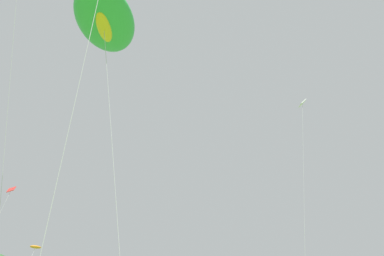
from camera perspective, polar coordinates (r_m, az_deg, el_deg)
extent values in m
ellipsoid|color=green|center=(24.52, -12.16, 14.63)|extent=(5.89, 6.60, 1.21)
ellipsoid|color=yellow|center=(24.17, -12.28, 13.66)|extent=(2.03, 2.54, 0.44)
cylinder|color=#B2B2B7|center=(19.34, -10.99, -5.45)|extent=(2.00, 1.89, 17.01)
cube|color=white|center=(29.97, 15.29, 3.39)|extent=(0.64, 0.66, 0.49)
cylinder|color=#B2B2B7|center=(25.79, 15.54, -11.25)|extent=(2.94, 0.45, 16.20)
cube|color=red|center=(32.15, -24.13, -7.90)|extent=(0.61, 0.74, 0.58)
cylinder|color=#B2B2B7|center=(11.09, -13.53, 15.38)|extent=(0.90, 1.20, 17.93)
ellipsoid|color=orange|center=(35.05, -21.19, -15.37)|extent=(1.04, 0.80, 0.22)
cylinder|color=#B2B2B7|center=(19.35, -24.87, -2.03)|extent=(2.71, 2.99, 17.85)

